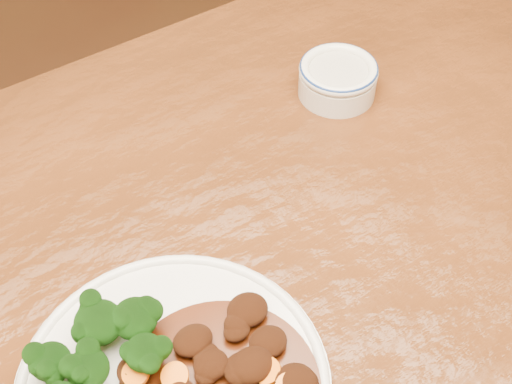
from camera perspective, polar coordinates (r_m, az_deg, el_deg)
dining_table at (r=0.85m, az=-0.70°, el=-9.90°), size 1.50×0.90×0.75m
broccoli_florets at (r=0.69m, az=-12.86°, el=-12.96°), size 0.15×0.11×0.05m
mince_stew at (r=0.69m, az=-2.20°, el=-14.94°), size 0.19×0.19×0.03m
dip_bowl at (r=0.97m, az=6.56°, el=9.06°), size 0.11×0.11×0.05m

